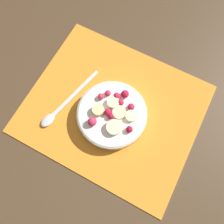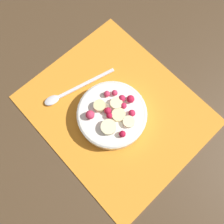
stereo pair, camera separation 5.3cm
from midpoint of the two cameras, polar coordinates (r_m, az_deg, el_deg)
ground_plane at (r=0.59m, az=3.63°, el=0.26°), size 3.00×3.00×0.00m
placemat at (r=0.58m, az=3.65°, el=0.35°), size 0.45×0.38×0.01m
fruit_bowl at (r=0.55m, az=2.75°, el=-1.06°), size 0.18×0.18×0.06m
spoon at (r=0.60m, az=-9.33°, el=4.53°), size 0.07×0.21×0.01m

